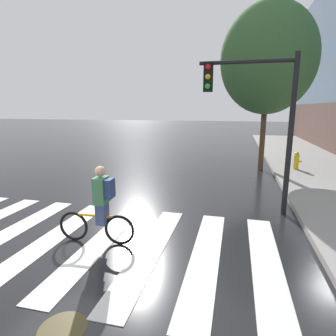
{
  "coord_description": "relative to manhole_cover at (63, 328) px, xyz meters",
  "views": [
    {
      "loc": [
        3.82,
        -5.03,
        2.84
      ],
      "look_at": [
        2.03,
        2.36,
        1.21
      ],
      "focal_mm": 29.87,
      "sensor_mm": 36.0,
      "label": 1
    }
  ],
  "objects": [
    {
      "name": "ground_plane",
      "position": [
        -1.73,
        2.3,
        -0.0
      ],
      "size": [
        120.0,
        120.0,
        0.0
      ],
      "primitive_type": "plane",
      "color": "black"
    },
    {
      "name": "crosswalk_stripes",
      "position": [
        -1.21,
        2.3,
        0.0
      ],
      "size": [
        8.49,
        4.18,
        0.01
      ],
      "color": "silver",
      "rests_on": "ground"
    },
    {
      "name": "manhole_cover",
      "position": [
        0.0,
        0.0,
        0.0
      ],
      "size": [
        0.64,
        0.64,
        0.01
      ],
      "primitive_type": "cylinder",
      "color": "#473D1E",
      "rests_on": "ground"
    },
    {
      "name": "cyclist",
      "position": [
        -0.6,
        2.33,
        0.84
      ],
      "size": [
        1.71,
        0.37,
        1.69
      ],
      "color": "black",
      "rests_on": "ground"
    },
    {
      "name": "traffic_light_near",
      "position": [
        2.63,
        5.04,
        2.86
      ],
      "size": [
        2.47,
        0.28,
        4.2
      ],
      "color": "black",
      "rests_on": "ground"
    },
    {
      "name": "fire_hydrant",
      "position": [
        4.8,
        10.62,
        0.53
      ],
      "size": [
        0.33,
        0.22,
        0.78
      ],
      "color": "gold",
      "rests_on": "sidewalk"
    },
    {
      "name": "street_tree_near",
      "position": [
        3.29,
        10.78,
        4.91
      ],
      "size": [
        4.09,
        4.09,
        7.28
      ],
      "color": "#4C3823",
      "rests_on": "ground"
    }
  ]
}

